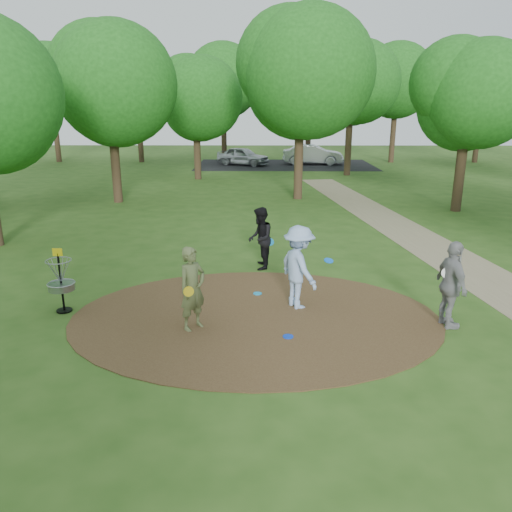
{
  "coord_description": "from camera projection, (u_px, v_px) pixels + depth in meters",
  "views": [
    {
      "loc": [
        0.13,
        -10.49,
        4.66
      ],
      "look_at": [
        0.0,
        1.2,
        1.1
      ],
      "focal_mm": 35.0,
      "sensor_mm": 36.0,
      "label": 1
    }
  ],
  "objects": [
    {
      "name": "ground",
      "position": [
        255.0,
        317.0,
        11.39
      ],
      "size": [
        100.0,
        100.0,
        0.0
      ],
      "primitive_type": "plane",
      "color": "#2D5119",
      "rests_on": "ground"
    },
    {
      "name": "dirt_clearing",
      "position": [
        255.0,
        317.0,
        11.39
      ],
      "size": [
        8.4,
        8.4,
        0.02
      ],
      "primitive_type": "cylinder",
      "color": "#47301C",
      "rests_on": "ground"
    },
    {
      "name": "footpath",
      "position": [
        501.0,
        287.0,
        13.23
      ],
      "size": [
        7.55,
        39.89,
        0.01
      ],
      "primitive_type": "cube",
      "rotation": [
        0.0,
        0.0,
        0.14
      ],
      "color": "#8C7A5B",
      "rests_on": "ground"
    },
    {
      "name": "parking_lot",
      "position": [
        285.0,
        165.0,
        40.07
      ],
      "size": [
        14.0,
        8.0,
        0.01
      ],
      "primitive_type": "cube",
      "color": "black",
      "rests_on": "ground"
    },
    {
      "name": "player_observer_with_disc",
      "position": [
        192.0,
        289.0,
        10.56
      ],
      "size": [
        0.77,
        0.79,
        1.84
      ],
      "color": "#576239",
      "rests_on": "ground"
    },
    {
      "name": "player_throwing_with_disc",
      "position": [
        299.0,
        267.0,
        11.69
      ],
      "size": [
        1.48,
        1.49,
        2.0
      ],
      "color": "#96B3DF",
      "rests_on": "ground"
    },
    {
      "name": "player_walking_with_disc",
      "position": [
        260.0,
        238.0,
        14.54
      ],
      "size": [
        0.77,
        0.92,
        1.83
      ],
      "color": "black",
      "rests_on": "ground"
    },
    {
      "name": "player_waiting_with_disc",
      "position": [
        451.0,
        285.0,
        10.65
      ],
      "size": [
        0.63,
        1.19,
        1.93
      ],
      "color": "gray",
      "rests_on": "ground"
    },
    {
      "name": "disc_ground_cyan",
      "position": [
        258.0,
        293.0,
        12.75
      ],
      "size": [
        0.22,
        0.22,
        0.02
      ],
      "primitive_type": "cylinder",
      "color": "#1B9AD8",
      "rests_on": "dirt_clearing"
    },
    {
      "name": "disc_ground_blue",
      "position": [
        288.0,
        336.0,
        10.38
      ],
      "size": [
        0.22,
        0.22,
        0.02
      ],
      "primitive_type": "cylinder",
      "color": "#0C38DB",
      "rests_on": "dirt_clearing"
    },
    {
      "name": "car_left",
      "position": [
        243.0,
        156.0,
        39.64
      ],
      "size": [
        4.5,
        3.24,
        1.42
      ],
      "primitive_type": "imported",
      "rotation": [
        0.0,
        0.0,
        1.15
      ],
      "color": "#B6B9BE",
      "rests_on": "ground"
    },
    {
      "name": "car_right",
      "position": [
        313.0,
        155.0,
        40.07
      ],
      "size": [
        4.92,
        2.02,
        1.58
      ],
      "primitive_type": "imported",
      "rotation": [
        0.0,
        0.0,
        1.5
      ],
      "color": "#A0A5A8",
      "rests_on": "ground"
    },
    {
      "name": "disc_golf_basket",
      "position": [
        60.0,
        276.0,
        11.47
      ],
      "size": [
        0.63,
        0.63,
        1.54
      ],
      "color": "black",
      "rests_on": "ground"
    },
    {
      "name": "tree_ring",
      "position": [
        265.0,
        91.0,
        18.51
      ],
      "size": [
        37.06,
        45.37,
        9.01
      ],
      "color": "#332316",
      "rests_on": "ground"
    }
  ]
}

